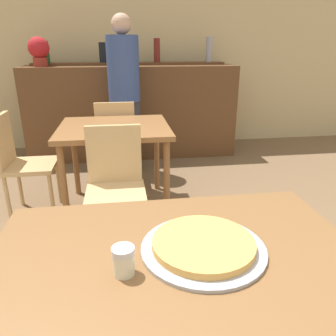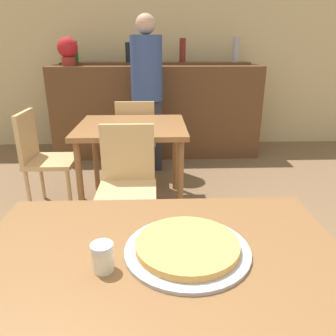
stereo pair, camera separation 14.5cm
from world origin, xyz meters
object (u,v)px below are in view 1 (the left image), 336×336
Objects in this scene: chair_far_side_back at (116,137)px; person_standing at (124,91)px; chair_far_side_left at (20,158)px; potted_plant at (39,50)px; cheese_shaker at (124,261)px; chair_far_side_front at (115,180)px; pizza_tray at (203,246)px.

chair_far_side_back is 0.51× the size of person_standing.
chair_far_side_left is 2.63× the size of potted_plant.
cheese_shaker is 3.55m from potted_plant.
chair_far_side_back and chair_far_side_left have the same top height.
chair_far_side_back is at bearing 91.10° from cheese_shaker.
chair_far_side_front is 1.16m from chair_far_side_back.
chair_far_side_back is at bearing -106.55° from person_standing.
cheese_shaker is at bearing 91.10° from chair_far_side_back.
pizza_tray is 1.21× the size of potted_plant.
cheese_shaker is (-0.25, -0.08, 0.03)m from pizza_tray.
person_standing is at bearing 85.87° from chair_far_side_front.
chair_far_side_front is 1.00× the size of chair_far_side_left.
person_standing is at bearing -29.22° from potted_plant.
chair_far_side_left is 2.11m from cheese_shaker.
pizza_tray is (1.08, -1.84, 0.28)m from chair_far_side_left.
potted_plant is at bearing 112.08° from chair_far_side_front.
potted_plant reaches higher than cheese_shaker.
chair_far_side_left reaches higher than pizza_tray.
pizza_tray is 2.80m from person_standing.
person_standing is (0.06, 2.87, 0.10)m from cheese_shaker.
chair_far_side_front is 0.51× the size of person_standing.
pizza_tray is at bearing -71.13° from potted_plant.
chair_far_side_left is at bearing -133.04° from person_standing.
chair_far_side_front reaches higher than cheese_shaker.
potted_plant is at bearing 104.59° from cheese_shaker.
chair_far_side_left is at bearing 143.32° from chair_far_side_front.
chair_far_side_back is at bearing -47.17° from potted_plant.
chair_far_side_front is 1.37m from cheese_shaker.
cheese_shaker is (0.83, -1.92, 0.31)m from chair_far_side_left.
cheese_shaker is 0.05× the size of person_standing.
chair_far_side_left is 1.37m from person_standing.
pizza_tray is at bearing 17.39° from cheese_shaker.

